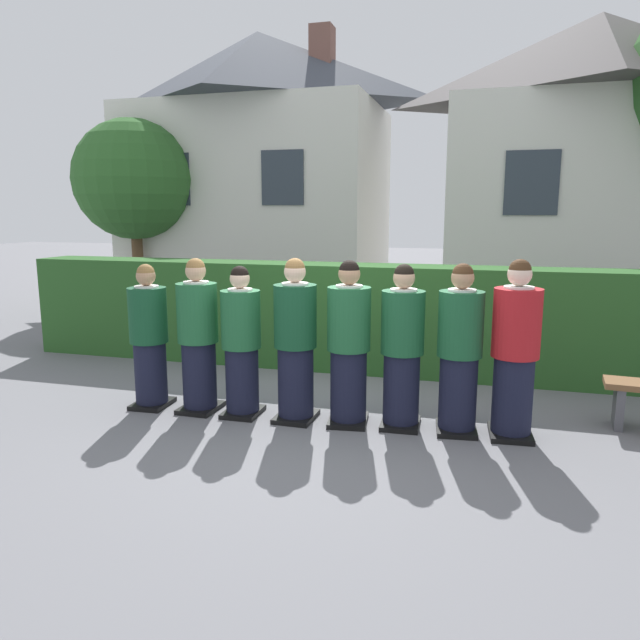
# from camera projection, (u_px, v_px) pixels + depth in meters

# --- Properties ---
(ground_plane) EXTENTS (60.00, 60.00, 0.00)m
(ground_plane) POSITION_uv_depth(u_px,v_px,m) (320.00, 420.00, 6.13)
(ground_plane) COLOR slate
(student_front_row_0) EXTENTS (0.41, 0.47, 1.57)m
(student_front_row_0) POSITION_uv_depth(u_px,v_px,m) (149.00, 340.00, 6.44)
(student_front_row_0) COLOR black
(student_front_row_0) RESTS_ON ground
(student_front_row_1) EXTENTS (0.43, 0.52, 1.65)m
(student_front_row_1) POSITION_uv_depth(u_px,v_px,m) (198.00, 339.00, 6.30)
(student_front_row_1) COLOR black
(student_front_row_1) RESTS_ON ground
(student_front_row_2) EXTENTS (0.41, 0.50, 1.58)m
(student_front_row_2) POSITION_uv_depth(u_px,v_px,m) (241.00, 345.00, 6.17)
(student_front_row_2) COLOR black
(student_front_row_2) RESTS_ON ground
(student_front_row_3) EXTENTS (0.43, 0.52, 1.67)m
(student_front_row_3) POSITION_uv_depth(u_px,v_px,m) (295.00, 344.00, 6.02)
(student_front_row_3) COLOR black
(student_front_row_3) RESTS_ON ground
(student_front_row_4) EXTENTS (0.44, 0.55, 1.66)m
(student_front_row_4) POSITION_uv_depth(u_px,v_px,m) (349.00, 347.00, 5.92)
(student_front_row_4) COLOR black
(student_front_row_4) RESTS_ON ground
(student_front_row_5) EXTENTS (0.42, 0.48, 1.63)m
(student_front_row_5) POSITION_uv_depth(u_px,v_px,m) (402.00, 351.00, 5.83)
(student_front_row_5) COLOR black
(student_front_row_5) RESTS_ON ground
(student_front_row_6) EXTENTS (0.43, 0.54, 1.65)m
(student_front_row_6) POSITION_uv_depth(u_px,v_px,m) (459.00, 353.00, 5.68)
(student_front_row_6) COLOR black
(student_front_row_6) RESTS_ON ground
(student_in_red_blazer) EXTENTS (0.44, 0.51, 1.70)m
(student_in_red_blazer) POSITION_uv_depth(u_px,v_px,m) (515.00, 354.00, 5.55)
(student_in_red_blazer) COLOR black
(student_in_red_blazer) RESTS_ON ground
(hedge) EXTENTS (9.82, 0.70, 1.43)m
(hedge) POSITION_uv_depth(u_px,v_px,m) (363.00, 318.00, 8.00)
(hedge) COLOR #285623
(hedge) RESTS_ON ground
(school_building_main) EXTENTS (6.01, 4.17, 6.22)m
(school_building_main) POSITION_uv_depth(u_px,v_px,m) (260.00, 166.00, 14.24)
(school_building_main) COLOR silver
(school_building_main) RESTS_ON ground
(school_building_annex) EXTENTS (5.62, 3.87, 5.80)m
(school_building_annex) POSITION_uv_depth(u_px,v_px,m) (592.00, 167.00, 11.59)
(school_building_annex) COLOR silver
(school_building_annex) RESTS_ON ground
(oak_tree_left) EXTENTS (2.56, 2.56, 4.09)m
(oak_tree_left) POSITION_uv_depth(u_px,v_px,m) (134.00, 180.00, 12.80)
(oak_tree_left) COLOR brown
(oak_tree_left) RESTS_ON ground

